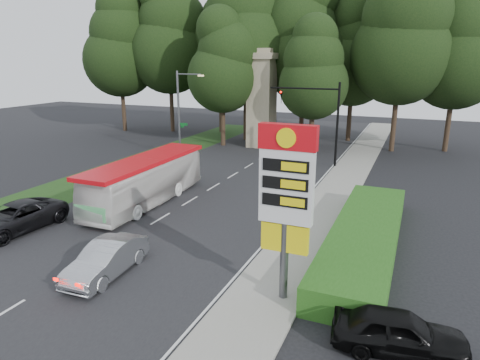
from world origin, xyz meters
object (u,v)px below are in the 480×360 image
at_px(streetlight_signs, 181,111).
at_px(parked_car_black, 399,332).
at_px(sedan_silver, 106,259).
at_px(gas_station_pylon, 286,190).
at_px(suv_charcoal, 15,218).
at_px(monument, 262,98).
at_px(transit_bus, 146,181).
at_px(traffic_signal_mast, 322,112).

relative_size(streetlight_signs, parked_car_black, 1.91).
relative_size(sedan_silver, parked_car_black, 1.06).
xyz_separation_m(gas_station_pylon, suv_charcoal, (-15.40, 0.94, -3.68)).
distance_m(streetlight_signs, parked_car_black, 29.97).
relative_size(monument, sedan_silver, 2.26).
relative_size(transit_bus, parked_car_black, 2.53).
bearing_deg(sedan_silver, transit_bus, 111.47).
bearing_deg(suv_charcoal, traffic_signal_mast, 64.73).
distance_m(traffic_signal_mast, parked_car_black, 25.12).
height_order(traffic_signal_mast, transit_bus, traffic_signal_mast).
distance_m(monument, parked_car_black, 33.65).
xyz_separation_m(gas_station_pylon, transit_bus, (-11.57, 7.63, -2.97)).
bearing_deg(suv_charcoal, parked_car_black, -3.01).
xyz_separation_m(transit_bus, sedan_silver, (3.96, -8.70, -0.74)).
xyz_separation_m(streetlight_signs, transit_bus, (4.62, -12.39, -2.97)).
bearing_deg(suv_charcoal, monument, 85.34).
bearing_deg(traffic_signal_mast, parked_car_black, -71.63).
relative_size(traffic_signal_mast, suv_charcoal, 1.30).
bearing_deg(parked_car_black, monument, 20.34).
distance_m(monument, suv_charcoal, 27.73).
relative_size(gas_station_pylon, sedan_silver, 1.54).
bearing_deg(monument, traffic_signal_mast, -38.00).
distance_m(traffic_signal_mast, streetlight_signs, 12.83).
bearing_deg(streetlight_signs, transit_bus, -69.55).
height_order(streetlight_signs, parked_car_black, streetlight_signs).
distance_m(gas_station_pylon, parked_car_black, 5.90).
distance_m(transit_bus, parked_car_black, 18.34).
height_order(gas_station_pylon, traffic_signal_mast, traffic_signal_mast).
xyz_separation_m(monument, transit_bus, (-0.37, -20.38, -3.63)).
bearing_deg(sedan_silver, monument, 94.03).
height_order(sedan_silver, suv_charcoal, suv_charcoal).
bearing_deg(traffic_signal_mast, suv_charcoal, -119.42).
bearing_deg(streetlight_signs, traffic_signal_mast, 8.92).
xyz_separation_m(gas_station_pylon, monument, (-11.20, 28.01, 0.66)).
distance_m(streetlight_signs, transit_bus, 13.55).
height_order(sedan_silver, parked_car_black, sedan_silver).
bearing_deg(gas_station_pylon, parked_car_black, -19.71).
xyz_separation_m(streetlight_signs, sedan_silver, (8.58, -21.09, -3.71)).
bearing_deg(parked_car_black, transit_bus, 52.64).
height_order(transit_bus, sedan_silver, transit_bus).
height_order(suv_charcoal, parked_car_black, suv_charcoal).
height_order(gas_station_pylon, transit_bus, gas_station_pylon).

